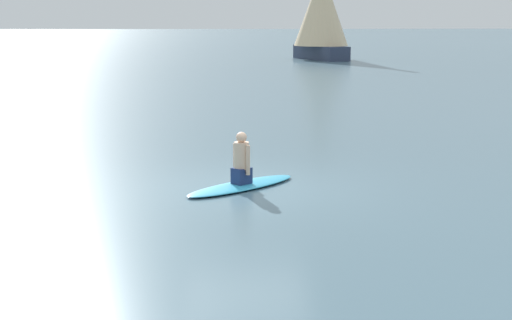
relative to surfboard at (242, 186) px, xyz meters
The scene contains 4 objects.
ground_plane 0.12m from the surfboard, 109.26° to the right, with size 400.00×400.00×0.00m, color slate.
surfboard is the anchor object (origin of this frame).
person_paddler 0.53m from the surfboard, ahead, with size 0.45×0.45×1.07m.
sailboat_center_horizon 47.00m from the surfboard, 11.49° to the right, with size 6.51×5.57×8.06m.
Camera 1 is at (-14.91, 1.03, 3.44)m, focal length 52.70 mm.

